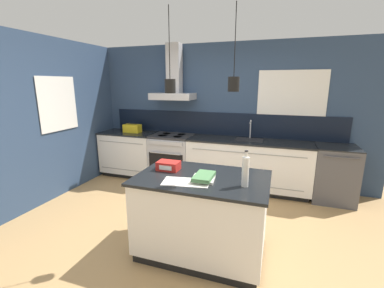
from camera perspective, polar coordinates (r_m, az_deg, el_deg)
The scene contains 13 objects.
ground_plane at distance 3.52m, azimuth -2.04°, elevation -19.03°, with size 16.00×16.00×0.00m, color tan.
wall_back at distance 4.93m, azimuth 5.57°, elevation 7.17°, with size 5.60×2.46×2.60m.
wall_left at distance 4.95m, azimuth -26.43°, elevation 5.29°, with size 0.08×3.80×2.60m.
counter_run_left at distance 5.49m, azimuth -13.55°, elevation -2.00°, with size 1.13×0.64×0.91m.
counter_run_sink at distance 4.71m, azimuth 12.22°, elevation -4.51°, with size 2.15×0.64×1.24m.
oven_range at distance 5.06m, azimuth -4.42°, elevation -3.06°, with size 0.78×0.66×0.91m.
dishwasher at distance 4.77m, azimuth 28.99°, elevation -5.77°, with size 0.63×0.65×0.91m.
kitchen_island at distance 2.96m, azimuth 2.17°, elevation -15.43°, with size 1.41×0.91×0.91m.
bottle_on_island at distance 2.51m, azimuth 11.78°, elevation -5.94°, with size 0.07×0.07×0.36m.
book_stack at distance 2.65m, azimuth 2.62°, elevation -7.42°, with size 0.25×0.30×0.06m.
red_supply_box at distance 2.97m, azimuth -5.25°, elevation -4.81°, with size 0.25×0.18×0.10m.
paper_pile at distance 2.61m, azimuth -1.36°, elevation -8.46°, with size 0.50×0.31×0.01m.
yellow_toolbox at distance 5.33m, azimuth -13.12°, elevation 3.40°, with size 0.34×0.18×0.19m.
Camera 1 is at (1.06, -2.77, 1.88)m, focal length 24.00 mm.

